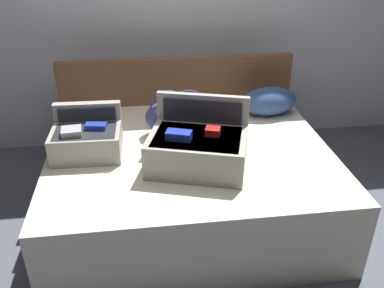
{
  "coord_description": "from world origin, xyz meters",
  "views": [
    {
      "loc": [
        -0.31,
        -2.03,
        1.91
      ],
      "look_at": [
        0.0,
        0.28,
        0.64
      ],
      "focal_mm": 38.97,
      "sensor_mm": 36.0,
      "label": 1
    }
  ],
  "objects_px": {
    "bed": "(190,182)",
    "hard_case_medium": "(87,138)",
    "duffel_bag": "(179,117)",
    "hard_case_large": "(198,147)",
    "pillow_near_headboard": "(269,101)"
  },
  "relations": [
    {
      "from": "pillow_near_headboard",
      "to": "hard_case_medium",
      "type": "bearing_deg",
      "value": -161.59
    },
    {
      "from": "hard_case_medium",
      "to": "duffel_bag",
      "type": "relative_size",
      "value": 0.9
    },
    {
      "from": "bed",
      "to": "duffel_bag",
      "type": "relative_size",
      "value": 3.73
    },
    {
      "from": "bed",
      "to": "hard_case_large",
      "type": "relative_size",
      "value": 2.72
    },
    {
      "from": "pillow_near_headboard",
      "to": "bed",
      "type": "bearing_deg",
      "value": -145.0
    },
    {
      "from": "duffel_bag",
      "to": "pillow_near_headboard",
      "type": "distance_m",
      "value": 0.78
    },
    {
      "from": "hard_case_medium",
      "to": "bed",
      "type": "bearing_deg",
      "value": -0.66
    },
    {
      "from": "bed",
      "to": "pillow_near_headboard",
      "type": "xyz_separation_m",
      "value": [
        0.69,
        0.48,
        0.38
      ]
    },
    {
      "from": "bed",
      "to": "hard_case_large",
      "type": "bearing_deg",
      "value": -84.1
    },
    {
      "from": "bed",
      "to": "hard_case_medium",
      "type": "height_order",
      "value": "hard_case_medium"
    },
    {
      "from": "bed",
      "to": "pillow_near_headboard",
      "type": "distance_m",
      "value": 0.92
    },
    {
      "from": "hard_case_medium",
      "to": "duffel_bag",
      "type": "xyz_separation_m",
      "value": [
        0.62,
        0.19,
        0.03
      ]
    },
    {
      "from": "hard_case_medium",
      "to": "hard_case_large",
      "type": "bearing_deg",
      "value": -17.81
    },
    {
      "from": "bed",
      "to": "hard_case_medium",
      "type": "relative_size",
      "value": 4.17
    },
    {
      "from": "hard_case_large",
      "to": "duffel_bag",
      "type": "bearing_deg",
      "value": 116.18
    }
  ]
}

